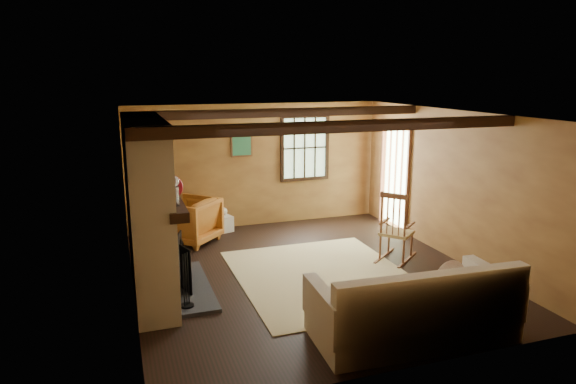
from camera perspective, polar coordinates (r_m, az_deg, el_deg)
name	(u,v)px	position (r m, az deg, el deg)	size (l,w,h in m)	color
ground	(306,273)	(7.88, 2.00, -8.99)	(5.50, 5.50, 0.00)	black
room_envelope	(314,163)	(7.74, 2.94, 3.21)	(5.02, 5.52, 2.44)	#AF803E
fireplace	(150,216)	(7.07, -15.05, -2.56)	(1.02, 2.30, 2.40)	#925B38
rug	(323,276)	(7.77, 3.93, -9.30)	(2.50, 3.00, 0.01)	beige
rocking_chair	(396,231)	(8.44, 11.89, -4.27)	(0.91, 0.86, 1.15)	tan
sofa	(415,311)	(6.11, 13.93, -12.75)	(2.34, 1.12, 0.93)	white
firewood_pile	(155,231)	(9.86, -14.51, -4.17)	(0.60, 0.11, 0.22)	#4F3022
laundry_basket	(218,224)	(9.90, -7.81, -3.55)	(0.50, 0.38, 0.30)	white
basket_pillow	(217,212)	(9.83, -7.85, -2.17)	(0.39, 0.31, 0.19)	white
armchair	(190,221)	(9.29, -10.85, -3.14)	(0.86, 0.89, 0.81)	#BF6026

